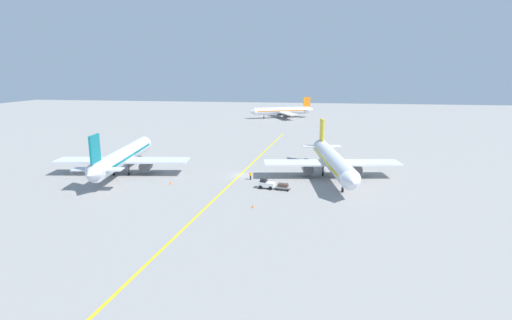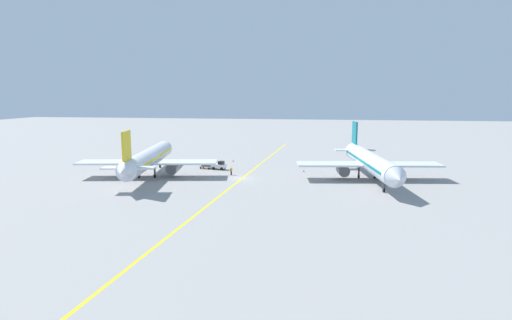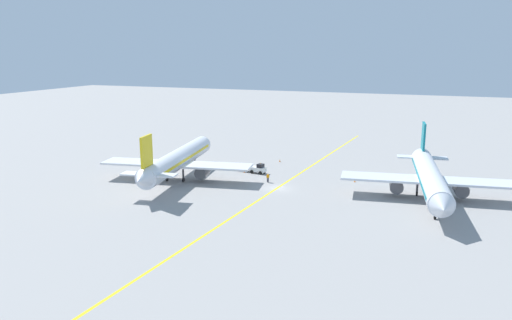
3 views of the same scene
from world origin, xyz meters
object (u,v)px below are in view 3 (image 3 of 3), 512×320
(baggage_tug_white, at_px, (259,169))
(baggage_cart_trailing, at_px, (244,168))
(airplane_at_gate, at_px, (429,177))
(traffic_cone_by_wingtip, at_px, (280,161))
(traffic_cone_mid_apron, at_px, (244,171))
(traffic_cone_near_nose, at_px, (355,181))
(ground_crew_worker, at_px, (268,177))
(airplane_adjacent_stand, at_px, (177,160))

(baggage_tug_white, bearing_deg, baggage_cart_trailing, -10.27)
(airplane_at_gate, relative_size, baggage_tug_white, 11.03)
(traffic_cone_by_wingtip, bearing_deg, baggage_cart_trailing, 69.56)
(traffic_cone_mid_apron, bearing_deg, traffic_cone_near_nose, -178.73)
(traffic_cone_near_nose, height_order, traffic_cone_by_wingtip, same)
(airplane_at_gate, distance_m, baggage_tug_white, 32.55)
(ground_crew_worker, bearing_deg, traffic_cone_mid_apron, -37.89)
(ground_crew_worker, height_order, traffic_cone_by_wingtip, ground_crew_worker)
(airplane_at_gate, bearing_deg, traffic_cone_near_nose, -26.58)
(traffic_cone_mid_apron, bearing_deg, ground_crew_worker, 142.11)
(baggage_cart_trailing, distance_m, traffic_cone_mid_apron, 1.10)
(ground_crew_worker, relative_size, traffic_cone_mid_apron, 3.05)
(baggage_cart_trailing, bearing_deg, baggage_tug_white, 169.73)
(airplane_at_gate, bearing_deg, traffic_cone_by_wingtip, -29.44)
(airplane_at_gate, relative_size, ground_crew_worker, 21.14)
(airplane_adjacent_stand, bearing_deg, airplane_at_gate, -175.61)
(baggage_cart_trailing, bearing_deg, airplane_at_gate, 168.83)
(airplane_at_gate, bearing_deg, baggage_tug_white, -11.26)
(baggage_tug_white, height_order, baggage_cart_trailing, baggage_tug_white)
(airplane_at_gate, bearing_deg, ground_crew_worker, -1.42)
(airplane_adjacent_stand, height_order, ground_crew_worker, airplane_adjacent_stand)
(traffic_cone_near_nose, bearing_deg, airplane_at_gate, 153.42)
(airplane_at_gate, xyz_separation_m, traffic_cone_by_wingtip, (31.09, -17.55, -3.43))
(airplane_adjacent_stand, relative_size, ground_crew_worker, 21.10)
(ground_crew_worker, xyz_separation_m, traffic_cone_near_nose, (-14.89, -5.80, -0.63))
(baggage_cart_trailing, bearing_deg, airplane_adjacent_stand, 48.26)
(airplane_adjacent_stand, relative_size, baggage_cart_trailing, 12.62)
(baggage_tug_white, relative_size, traffic_cone_by_wingtip, 5.85)
(ground_crew_worker, relative_size, traffic_cone_near_nose, 3.05)
(baggage_tug_white, relative_size, traffic_cone_mid_apron, 5.85)
(airplane_adjacent_stand, distance_m, traffic_cone_by_wingtip, 24.97)
(airplane_at_gate, distance_m, airplane_adjacent_stand, 44.39)
(traffic_cone_near_nose, xyz_separation_m, traffic_cone_by_wingtip, (18.13, -11.06, 0.00))
(traffic_cone_mid_apron, relative_size, traffic_cone_by_wingtip, 1.00)
(baggage_tug_white, xyz_separation_m, traffic_cone_near_nose, (-18.85, -0.15, -0.63))
(baggage_cart_trailing, relative_size, traffic_cone_by_wingtip, 5.11)
(baggage_tug_white, xyz_separation_m, ground_crew_worker, (-3.96, 5.64, 0.01))
(baggage_tug_white, height_order, traffic_cone_near_nose, baggage_tug_white)
(airplane_at_gate, relative_size, baggage_cart_trailing, 12.65)
(airplane_at_gate, xyz_separation_m, airplane_adjacent_stand, (44.26, 3.40, 0.00))
(airplane_at_gate, bearing_deg, baggage_cart_trailing, -11.17)
(ground_crew_worker, bearing_deg, airplane_adjacent_stand, 13.99)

